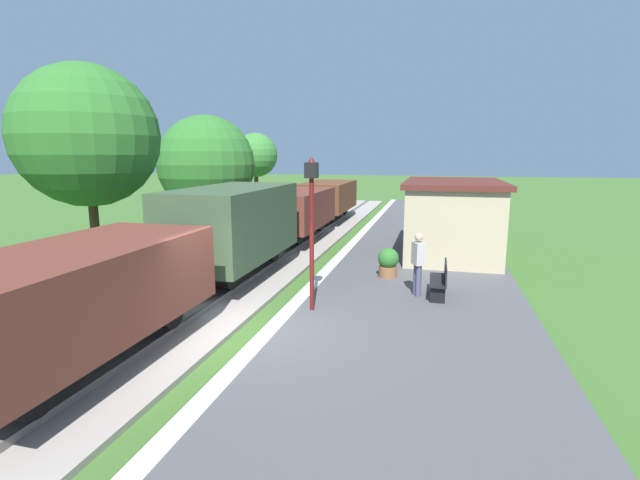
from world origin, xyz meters
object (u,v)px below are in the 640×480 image
(tree_trackside_mid, at_px, (87,136))
(tree_trackside_far, at_px, (206,164))
(lamp_post_near, at_px, (312,206))
(freight_train, at_px, (268,221))
(bench_near_hut, at_px, (441,279))
(potted_planter, at_px, (388,262))
(tree_field_left, at_px, (256,155))
(station_hut, at_px, (452,217))
(person_waiting, at_px, (418,262))

(tree_trackside_mid, distance_m, tree_trackside_far, 8.13)
(lamp_post_near, bearing_deg, freight_train, 119.29)
(bench_near_hut, distance_m, potted_planter, 2.27)
(tree_trackside_far, bearing_deg, tree_field_left, 96.94)
(station_hut, relative_size, bench_near_hut, 3.87)
(bench_near_hut, relative_size, lamp_post_near, 0.41)
(station_hut, distance_m, potted_planter, 4.52)
(tree_trackside_mid, bearing_deg, person_waiting, 0.56)
(freight_train, xyz_separation_m, station_hut, (6.80, 1.51, 0.17))
(tree_trackside_mid, height_order, tree_field_left, tree_trackside_mid)
(station_hut, height_order, tree_trackside_far, tree_trackside_far)
(station_hut, distance_m, tree_field_left, 16.81)
(freight_train, relative_size, tree_trackside_mid, 3.90)
(potted_planter, bearing_deg, station_hut, 63.62)
(bench_near_hut, xyz_separation_m, person_waiting, (-0.61, -0.10, 0.46))
(station_hut, height_order, tree_trackside_mid, tree_trackside_mid)
(person_waiting, distance_m, tree_field_left, 20.52)
(tree_trackside_far, height_order, tree_field_left, tree_trackside_far)
(station_hut, height_order, lamp_post_near, lamp_post_near)
(potted_planter, bearing_deg, tree_trackside_far, 146.14)
(bench_near_hut, height_order, tree_trackside_mid, tree_trackside_mid)
(bench_near_hut, xyz_separation_m, tree_trackside_mid, (-10.52, -0.19, 3.80))
(freight_train, height_order, tree_trackside_mid, tree_trackside_mid)
(lamp_post_near, relative_size, tree_field_left, 0.69)
(tree_trackside_mid, distance_m, tree_field_left, 17.07)
(bench_near_hut, distance_m, tree_trackside_far, 13.67)
(bench_near_hut, distance_m, tree_trackside_mid, 11.19)
(bench_near_hut, bearing_deg, potted_planter, 133.50)
(lamp_post_near, distance_m, tree_field_left, 20.71)
(tree_trackside_far, bearing_deg, person_waiting, -37.91)
(potted_planter, relative_size, tree_trackside_mid, 0.14)
(person_waiting, bearing_deg, tree_field_left, -82.30)
(potted_planter, xyz_separation_m, tree_trackside_far, (-9.27, 6.22, 2.79))
(freight_train, xyz_separation_m, person_waiting, (5.79, -4.18, -0.30))
(station_hut, relative_size, tree_trackside_far, 1.00)
(potted_planter, bearing_deg, freight_train, 153.19)
(lamp_post_near, bearing_deg, tree_trackside_far, 128.61)
(potted_planter, height_order, tree_trackside_far, tree_trackside_far)
(tree_trackside_mid, height_order, tree_trackside_far, tree_trackside_mid)
(bench_near_hut, bearing_deg, tree_trackside_far, 144.01)
(freight_train, xyz_separation_m, tree_trackside_far, (-4.43, 3.78, 2.04))
(station_hut, relative_size, tree_field_left, 1.08)
(station_hut, bearing_deg, tree_field_left, 137.72)
(lamp_post_near, distance_m, tree_trackside_far, 12.49)
(freight_train, height_order, station_hut, station_hut)
(station_hut, bearing_deg, tree_trackside_mid, -152.06)
(bench_near_hut, bearing_deg, lamp_post_near, -148.37)
(tree_trackside_mid, relative_size, tree_trackside_far, 1.15)
(lamp_post_near, relative_size, tree_trackside_mid, 0.56)
(freight_train, height_order, bench_near_hut, freight_train)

